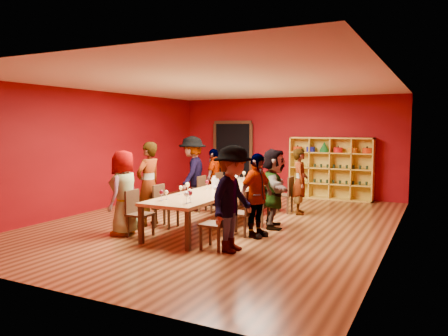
{
  "coord_description": "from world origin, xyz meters",
  "views": [
    {
      "loc": [
        4.29,
        -8.37,
        2.1
      ],
      "look_at": [
        -0.22,
        0.61,
        1.15
      ],
      "focal_mm": 35.0,
      "sensor_mm": 36.0,
      "label": 1
    }
  ],
  "objects_px": {
    "chair_person_right_2": "(261,203)",
    "wine_bottle": "(258,176)",
    "person_left_4": "(214,177)",
    "chair_person_right_4": "(286,193)",
    "spittoon_bowl": "(230,186)",
    "chair_person_right_1": "(244,210)",
    "person_left_0": "(124,193)",
    "chair_person_left_1": "(163,204)",
    "chair_person_left_4": "(223,187)",
    "person_left_1": "(148,184)",
    "chair_person_right_0": "(218,221)",
    "person_right_1": "(256,195)",
    "shelving_unit": "(331,165)",
    "chair_person_left_3": "(206,192)",
    "person_right_2": "(274,188)",
    "person_right_4": "(300,181)",
    "chair_person_left_0": "(137,211)",
    "tasting_table": "(221,191)",
    "person_right_0": "(233,199)",
    "person_left_3": "(192,174)"
  },
  "relations": [
    {
      "from": "chair_person_left_4",
      "to": "person_left_4",
      "type": "distance_m",
      "value": 0.37
    },
    {
      "from": "chair_person_left_3",
      "to": "person_right_2",
      "type": "bearing_deg",
      "value": -22.1
    },
    {
      "from": "tasting_table",
      "to": "chair_person_left_0",
      "type": "relative_size",
      "value": 5.06
    },
    {
      "from": "chair_person_left_4",
      "to": "person_left_1",
      "type": "bearing_deg",
      "value": -97.62
    },
    {
      "from": "person_left_0",
      "to": "chair_person_left_1",
      "type": "xyz_separation_m",
      "value": [
        0.31,
        0.88,
        -0.33
      ]
    },
    {
      "from": "person_left_0",
      "to": "person_right_4",
      "type": "relative_size",
      "value": 1.04
    },
    {
      "from": "person_left_4",
      "to": "chair_person_right_4",
      "type": "relative_size",
      "value": 1.71
    },
    {
      "from": "chair_person_left_0",
      "to": "chair_person_right_0",
      "type": "height_order",
      "value": "same"
    },
    {
      "from": "person_left_0",
      "to": "person_left_1",
      "type": "distance_m",
      "value": 0.89
    },
    {
      "from": "person_right_4",
      "to": "chair_person_left_4",
      "type": "bearing_deg",
      "value": 67.35
    },
    {
      "from": "chair_person_right_2",
      "to": "person_left_0",
      "type": "bearing_deg",
      "value": -138.85
    },
    {
      "from": "person_left_1",
      "to": "chair_person_left_4",
      "type": "relative_size",
      "value": 2.01
    },
    {
      "from": "spittoon_bowl",
      "to": "chair_person_right_1",
      "type": "bearing_deg",
      "value": -49.46
    },
    {
      "from": "chair_person_right_4",
      "to": "chair_person_left_1",
      "type": "bearing_deg",
      "value": -124.72
    },
    {
      "from": "person_left_0",
      "to": "person_right_2",
      "type": "distance_m",
      "value": 3.04
    },
    {
      "from": "chair_person_left_0",
      "to": "person_right_2",
      "type": "distance_m",
      "value": 2.82
    },
    {
      "from": "person_left_1",
      "to": "chair_person_left_3",
      "type": "height_order",
      "value": "person_left_1"
    },
    {
      "from": "chair_person_right_0",
      "to": "person_right_1",
      "type": "bearing_deg",
      "value": 77.11
    },
    {
      "from": "person_right_0",
      "to": "chair_person_right_2",
      "type": "height_order",
      "value": "person_right_0"
    },
    {
      "from": "chair_person_left_1",
      "to": "chair_person_right_4",
      "type": "bearing_deg",
      "value": 55.28
    },
    {
      "from": "chair_person_right_2",
      "to": "wine_bottle",
      "type": "distance_m",
      "value": 1.76
    },
    {
      "from": "shelving_unit",
      "to": "person_left_0",
      "type": "relative_size",
      "value": 1.46
    },
    {
      "from": "person_right_4",
      "to": "spittoon_bowl",
      "type": "xyz_separation_m",
      "value": [
        -1.06,
        -1.68,
        0.02
      ]
    },
    {
      "from": "tasting_table",
      "to": "chair_person_left_3",
      "type": "distance_m",
      "value": 1.34
    },
    {
      "from": "person_right_1",
      "to": "person_right_2",
      "type": "relative_size",
      "value": 0.97
    },
    {
      "from": "person_right_0",
      "to": "chair_person_right_1",
      "type": "relative_size",
      "value": 2.02
    },
    {
      "from": "person_left_0",
      "to": "chair_person_right_1",
      "type": "bearing_deg",
      "value": 104.39
    },
    {
      "from": "person_right_0",
      "to": "person_right_4",
      "type": "height_order",
      "value": "person_right_0"
    },
    {
      "from": "shelving_unit",
      "to": "person_right_1",
      "type": "bearing_deg",
      "value": -92.68
    },
    {
      "from": "chair_person_left_0",
      "to": "person_left_4",
      "type": "relative_size",
      "value": 0.58
    },
    {
      "from": "person_left_0",
      "to": "chair_person_left_3",
      "type": "relative_size",
      "value": 1.85
    },
    {
      "from": "wine_bottle",
      "to": "chair_person_left_0",
      "type": "bearing_deg",
      "value": -107.93
    },
    {
      "from": "chair_person_right_4",
      "to": "spittoon_bowl",
      "type": "distance_m",
      "value": 1.86
    },
    {
      "from": "person_right_2",
      "to": "spittoon_bowl",
      "type": "xyz_separation_m",
      "value": [
        -1.0,
        -0.04,
        -0.01
      ]
    },
    {
      "from": "shelving_unit",
      "to": "spittoon_bowl",
      "type": "distance_m",
      "value": 4.42
    },
    {
      "from": "chair_person_right_1",
      "to": "person_left_4",
      "type": "bearing_deg",
      "value": 127.94
    },
    {
      "from": "tasting_table",
      "to": "chair_person_left_0",
      "type": "height_order",
      "value": "chair_person_left_0"
    },
    {
      "from": "person_left_3",
      "to": "person_right_1",
      "type": "xyz_separation_m",
      "value": [
        2.44,
        -1.73,
        -0.13
      ]
    },
    {
      "from": "chair_person_right_2",
      "to": "person_right_4",
      "type": "distance_m",
      "value": 1.71
    },
    {
      "from": "person_left_0",
      "to": "person_right_0",
      "type": "height_order",
      "value": "person_right_0"
    },
    {
      "from": "tasting_table",
      "to": "chair_person_right_2",
      "type": "xyz_separation_m",
      "value": [
        0.91,
        0.11,
        -0.2
      ]
    },
    {
      "from": "chair_person_left_4",
      "to": "chair_person_right_0",
      "type": "height_order",
      "value": "same"
    },
    {
      "from": "person_right_0",
      "to": "person_right_1",
      "type": "relative_size",
      "value": 1.12
    },
    {
      "from": "person_right_0",
      "to": "tasting_table",
      "type": "bearing_deg",
      "value": 35.03
    },
    {
      "from": "person_right_1",
      "to": "chair_person_left_3",
      "type": "bearing_deg",
      "value": 64.88
    },
    {
      "from": "person_left_1",
      "to": "chair_person_right_4",
      "type": "bearing_deg",
      "value": 145.47
    },
    {
      "from": "wine_bottle",
      "to": "person_right_1",
      "type": "bearing_deg",
      "value": -68.47
    },
    {
      "from": "chair_person_right_0",
      "to": "spittoon_bowl",
      "type": "distance_m",
      "value": 2.09
    },
    {
      "from": "shelving_unit",
      "to": "person_right_4",
      "type": "relative_size",
      "value": 1.51
    },
    {
      "from": "person_right_4",
      "to": "person_right_1",
      "type": "bearing_deg",
      "value": 158.97
    }
  ]
}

